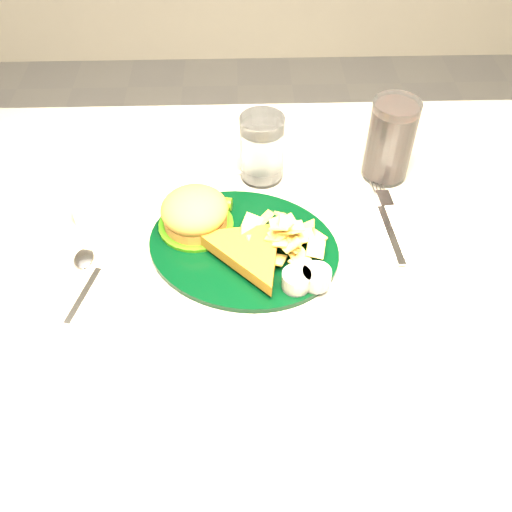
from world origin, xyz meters
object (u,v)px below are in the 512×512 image
(table, at_px, (240,380))
(water_glass, at_px, (262,148))
(dinner_plate, at_px, (243,233))
(fork_napkin, at_px, (390,230))
(cola_glass, at_px, (390,140))

(table, relative_size, water_glass, 10.41)
(dinner_plate, xyz_separation_m, fork_napkin, (0.23, 0.03, -0.03))
(water_glass, relative_size, cola_glass, 0.82)
(dinner_plate, xyz_separation_m, cola_glass, (0.24, 0.17, 0.04))
(cola_glass, bearing_deg, water_glass, 179.47)
(table, bearing_deg, dinner_plate, 10.93)
(cola_glass, height_order, fork_napkin, cola_glass)
(fork_napkin, bearing_deg, table, -176.91)
(fork_napkin, bearing_deg, water_glass, 138.93)
(table, xyz_separation_m, water_glass, (0.05, 0.18, 0.43))
(fork_napkin, bearing_deg, cola_glass, 79.08)
(water_glass, bearing_deg, fork_napkin, -36.98)
(dinner_plate, height_order, cola_glass, cola_glass)
(cola_glass, bearing_deg, dinner_plate, -145.00)
(dinner_plate, bearing_deg, table, -148.40)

